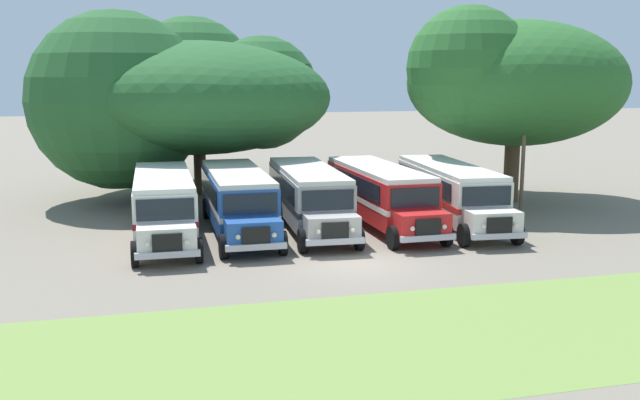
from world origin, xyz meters
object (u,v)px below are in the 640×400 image
at_px(secondary_tree, 508,83).
at_px(parked_bus_slot_0, 164,202).
at_px(parked_bus_slot_1, 237,198).
at_px(parked_bus_slot_4, 451,191).
at_px(parked_bus_slot_3, 380,192).
at_px(utility_pole, 524,150).
at_px(parked_bus_slot_2, 309,194).
at_px(broad_shade_tree, 183,95).

bearing_deg(secondary_tree, parked_bus_slot_0, -166.32).
distance_m(parked_bus_slot_1, parked_bus_slot_4, 10.42).
distance_m(parked_bus_slot_3, utility_pole, 8.24).
relative_size(parked_bus_slot_0, parked_bus_slot_3, 1.00).
height_order(parked_bus_slot_1, parked_bus_slot_2, same).
xyz_separation_m(parked_bus_slot_0, utility_pole, (18.27, 0.78, 1.76)).
bearing_deg(parked_bus_slot_1, parked_bus_slot_3, 88.80).
bearing_deg(broad_shade_tree, parked_bus_slot_1, -82.01).
xyz_separation_m(parked_bus_slot_2, parked_bus_slot_3, (3.46, -0.34, 0.00)).
bearing_deg(parked_bus_slot_3, broad_shade_tree, -144.57).
distance_m(parked_bus_slot_4, utility_pole, 4.96).
height_order(parked_bus_slot_0, parked_bus_slot_3, same).
bearing_deg(parked_bus_slot_0, parked_bus_slot_2, 94.88).
distance_m(parked_bus_slot_1, utility_pole, 15.02).
bearing_deg(broad_shade_tree, secondary_tree, -21.64).
relative_size(parked_bus_slot_4, utility_pole, 1.76).
height_order(parked_bus_slot_2, utility_pole, utility_pole).
distance_m(parked_bus_slot_4, broad_shade_tree, 17.55).
bearing_deg(parked_bus_slot_4, parked_bus_slot_3, -92.41).
xyz_separation_m(broad_shade_tree, utility_pole, (16.50, -10.95, -2.66)).
distance_m(parked_bus_slot_0, parked_bus_slot_3, 10.24).
relative_size(parked_bus_slot_3, utility_pole, 1.75).
xyz_separation_m(parked_bus_slot_0, parked_bus_slot_1, (3.36, 0.37, 0.00)).
bearing_deg(broad_shade_tree, utility_pole, -33.56).
relative_size(parked_bus_slot_2, parked_bus_slot_4, 1.00).
distance_m(secondary_tree, utility_pole, 5.34).
xyz_separation_m(parked_bus_slot_4, secondary_tree, (5.67, 5.03, 5.17)).
relative_size(parked_bus_slot_1, parked_bus_slot_3, 1.00).
xyz_separation_m(parked_bus_slot_0, parked_bus_slot_3, (10.24, 0.12, 0.00)).
height_order(parked_bus_slot_0, secondary_tree, secondary_tree).
relative_size(parked_bus_slot_1, parked_bus_slot_2, 1.00).
distance_m(parked_bus_slot_1, broad_shade_tree, 12.30).
bearing_deg(parked_bus_slot_4, broad_shade_tree, -130.64).
height_order(parked_bus_slot_0, parked_bus_slot_4, same).
distance_m(parked_bus_slot_1, parked_bus_slot_3, 6.89).
relative_size(parked_bus_slot_0, secondary_tree, 0.84).
height_order(parked_bus_slot_4, broad_shade_tree, broad_shade_tree).
xyz_separation_m(parked_bus_slot_2, secondary_tree, (12.64, 4.27, 5.17)).
height_order(parked_bus_slot_3, utility_pole, utility_pole).
bearing_deg(parked_bus_slot_1, secondary_tree, 106.03).
bearing_deg(parked_bus_slot_0, parked_bus_slot_4, 89.75).
relative_size(parked_bus_slot_2, parked_bus_slot_3, 1.00).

